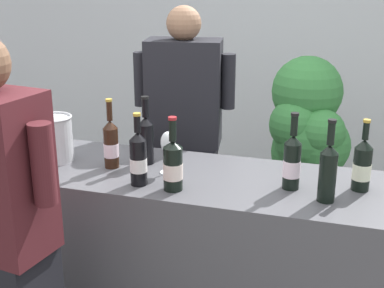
% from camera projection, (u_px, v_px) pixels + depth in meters
% --- Properties ---
extents(wall_back, '(8.00, 0.10, 2.80)m').
position_uv_depth(wall_back, '(259.00, 26.00, 4.71)').
color(wall_back, silver).
rests_on(wall_back, ground_plane).
extents(counter, '(2.35, 0.62, 0.98)m').
position_uv_depth(counter, '(158.00, 262.00, 2.64)').
color(counter, '#4C4C51').
rests_on(counter, ground_plane).
extents(wine_bottle_0, '(0.07, 0.07, 0.33)m').
position_uv_depth(wine_bottle_0, '(11.00, 135.00, 2.63)').
color(wine_bottle_0, black).
rests_on(wine_bottle_0, counter).
extents(wine_bottle_1, '(0.08, 0.08, 0.31)m').
position_uv_depth(wine_bottle_1, '(362.00, 165.00, 2.24)').
color(wine_bottle_1, black).
rests_on(wine_bottle_1, counter).
extents(wine_bottle_2, '(0.09, 0.09, 0.32)m').
position_uv_depth(wine_bottle_2, '(173.00, 165.00, 2.24)').
color(wine_bottle_2, black).
rests_on(wine_bottle_2, counter).
extents(wine_bottle_3, '(0.07, 0.07, 0.34)m').
position_uv_depth(wine_bottle_3, '(111.00, 144.00, 2.50)').
color(wine_bottle_3, black).
rests_on(wine_bottle_3, counter).
extents(wine_bottle_4, '(0.07, 0.07, 0.34)m').
position_uv_depth(wine_bottle_4, '(146.00, 138.00, 2.54)').
color(wine_bottle_4, black).
rests_on(wine_bottle_4, counter).
extents(wine_bottle_5, '(0.08, 0.08, 0.34)m').
position_uv_depth(wine_bottle_5, '(292.00, 162.00, 2.25)').
color(wine_bottle_5, black).
rests_on(wine_bottle_5, counter).
extents(wine_bottle_6, '(0.08, 0.08, 0.34)m').
position_uv_depth(wine_bottle_6, '(8.00, 125.00, 2.80)').
color(wine_bottle_6, black).
rests_on(wine_bottle_6, counter).
extents(wine_bottle_7, '(0.08, 0.08, 0.33)m').
position_uv_depth(wine_bottle_7, '(138.00, 158.00, 2.29)').
color(wine_bottle_7, black).
rests_on(wine_bottle_7, counter).
extents(wine_bottle_8, '(0.07, 0.07, 0.35)m').
position_uv_depth(wine_bottle_8, '(328.00, 170.00, 2.12)').
color(wine_bottle_8, black).
rests_on(wine_bottle_8, counter).
extents(wine_glass, '(0.08, 0.08, 0.20)m').
position_uv_depth(wine_glass, '(168.00, 144.00, 2.42)').
color(wine_glass, silver).
rests_on(wine_glass, counter).
extents(ice_bucket, '(0.19, 0.19, 0.23)m').
position_uv_depth(ice_bucket, '(53.00, 138.00, 2.58)').
color(ice_bucket, silver).
rests_on(ice_bucket, counter).
extents(person_server, '(0.57, 0.31, 1.70)m').
position_uv_depth(person_server, '(184.00, 156.00, 3.13)').
color(person_server, black).
rests_on(person_server, ground_plane).
extents(person_guest, '(0.54, 0.29, 1.69)m').
position_uv_depth(person_guest, '(4.00, 263.00, 1.99)').
color(person_guest, black).
rests_on(person_guest, ground_plane).
extents(potted_shrub, '(0.55, 0.58, 1.34)m').
position_uv_depth(potted_shrub, '(309.00, 136.00, 3.54)').
color(potted_shrub, brown).
rests_on(potted_shrub, ground_plane).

